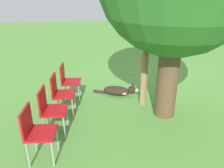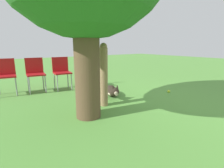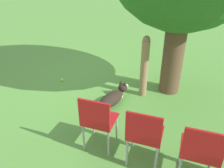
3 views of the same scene
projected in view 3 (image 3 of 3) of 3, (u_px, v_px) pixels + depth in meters
The scene contains 7 objects.
ground_plane at pixel (121, 81), 5.18m from camera, with size 30.00×30.00×0.00m, color #56933D.
dog at pixel (113, 98), 4.28m from camera, with size 1.10×0.56×0.35m.
fence_post at pixel (144, 67), 4.32m from camera, with size 0.16×0.16×1.27m.
red_chair_0 at pixel (98, 119), 3.01m from camera, with size 0.46×0.48×0.89m.
red_chair_1 at pixel (144, 133), 2.76m from camera, with size 0.46×0.48×0.89m.
red_chair_2 at pixel (201, 150), 2.50m from camera, with size 0.46×0.48×0.89m.
tennis_ball at pixel (62, 80), 5.15m from camera, with size 0.07×0.07×0.07m.
Camera 3 is at (4.52, 0.86, 2.38)m, focal length 35.00 mm.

